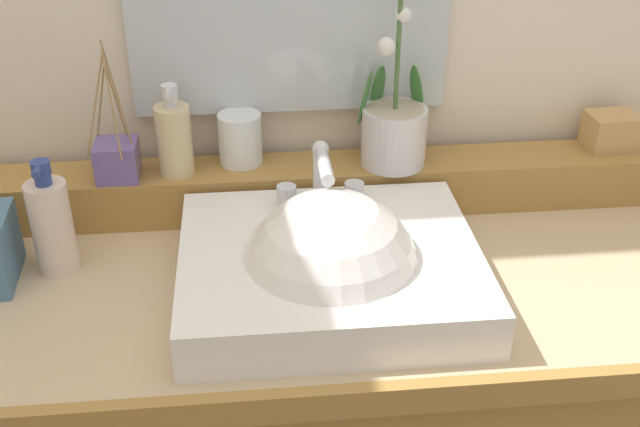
{
  "coord_description": "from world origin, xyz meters",
  "views": [
    {
      "loc": [
        -0.1,
        -1.03,
        1.56
      ],
      "look_at": [
        0.01,
        -0.01,
        0.97
      ],
      "focal_mm": 44.21,
      "sensor_mm": 36.0,
      "label": 1
    }
  ],
  "objects_px": {
    "reed_diffuser": "(117,159)",
    "trinket_box": "(611,131)",
    "potted_plant": "(394,127)",
    "lotion_bottle": "(52,225)",
    "tumbler_cup": "(240,139)",
    "sink_basin": "(330,274)",
    "soap_dispenser": "(174,138)"
  },
  "relations": [
    {
      "from": "reed_diffuser",
      "to": "trinket_box",
      "type": "height_order",
      "value": "reed_diffuser"
    },
    {
      "from": "potted_plant",
      "to": "trinket_box",
      "type": "relative_size",
      "value": 3.65
    },
    {
      "from": "potted_plant",
      "to": "trinket_box",
      "type": "height_order",
      "value": "potted_plant"
    },
    {
      "from": "reed_diffuser",
      "to": "lotion_bottle",
      "type": "bearing_deg",
      "value": -122.5
    },
    {
      "from": "tumbler_cup",
      "to": "reed_diffuser",
      "type": "relative_size",
      "value": 0.38
    },
    {
      "from": "sink_basin",
      "to": "lotion_bottle",
      "type": "height_order",
      "value": "lotion_bottle"
    },
    {
      "from": "potted_plant",
      "to": "tumbler_cup",
      "type": "bearing_deg",
      "value": 173.63
    },
    {
      "from": "soap_dispenser",
      "to": "reed_diffuser",
      "type": "height_order",
      "value": "reed_diffuser"
    },
    {
      "from": "sink_basin",
      "to": "reed_diffuser",
      "type": "bearing_deg",
      "value": 142.97
    },
    {
      "from": "potted_plant",
      "to": "reed_diffuser",
      "type": "bearing_deg",
      "value": -178.93
    },
    {
      "from": "soap_dispenser",
      "to": "trinket_box",
      "type": "distance_m",
      "value": 0.78
    },
    {
      "from": "soap_dispenser",
      "to": "lotion_bottle",
      "type": "bearing_deg",
      "value": -141.73
    },
    {
      "from": "lotion_bottle",
      "to": "trinket_box",
      "type": "bearing_deg",
      "value": 9.95
    },
    {
      "from": "potted_plant",
      "to": "tumbler_cup",
      "type": "xyz_separation_m",
      "value": [
        -0.26,
        0.03,
        -0.02
      ]
    },
    {
      "from": "sink_basin",
      "to": "soap_dispenser",
      "type": "distance_m",
      "value": 0.37
    },
    {
      "from": "soap_dispenser",
      "to": "trinket_box",
      "type": "relative_size",
      "value": 1.81
    },
    {
      "from": "tumbler_cup",
      "to": "reed_diffuser",
      "type": "height_order",
      "value": "reed_diffuser"
    },
    {
      "from": "sink_basin",
      "to": "tumbler_cup",
      "type": "bearing_deg",
      "value": 113.49
    },
    {
      "from": "reed_diffuser",
      "to": "lotion_bottle",
      "type": "height_order",
      "value": "reed_diffuser"
    },
    {
      "from": "reed_diffuser",
      "to": "potted_plant",
      "type": "bearing_deg",
      "value": 1.07
    },
    {
      "from": "soap_dispenser",
      "to": "trinket_box",
      "type": "height_order",
      "value": "soap_dispenser"
    },
    {
      "from": "soap_dispenser",
      "to": "tumbler_cup",
      "type": "height_order",
      "value": "soap_dispenser"
    },
    {
      "from": "lotion_bottle",
      "to": "tumbler_cup",
      "type": "bearing_deg",
      "value": 30.89
    },
    {
      "from": "sink_basin",
      "to": "lotion_bottle",
      "type": "bearing_deg",
      "value": 164.98
    },
    {
      "from": "reed_diffuser",
      "to": "soap_dispenser",
      "type": "bearing_deg",
      "value": 4.62
    },
    {
      "from": "trinket_box",
      "to": "lotion_bottle",
      "type": "height_order",
      "value": "lotion_bottle"
    },
    {
      "from": "potted_plant",
      "to": "tumbler_cup",
      "type": "height_order",
      "value": "potted_plant"
    },
    {
      "from": "potted_plant",
      "to": "trinket_box",
      "type": "distance_m",
      "value": 0.41
    },
    {
      "from": "tumbler_cup",
      "to": "trinket_box",
      "type": "xyz_separation_m",
      "value": [
        0.67,
        -0.01,
        -0.01
      ]
    },
    {
      "from": "potted_plant",
      "to": "lotion_bottle",
      "type": "height_order",
      "value": "potted_plant"
    },
    {
      "from": "trinket_box",
      "to": "potted_plant",
      "type": "bearing_deg",
      "value": 179.47
    },
    {
      "from": "lotion_bottle",
      "to": "reed_diffuser",
      "type": "bearing_deg",
      "value": 57.5
    }
  ]
}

